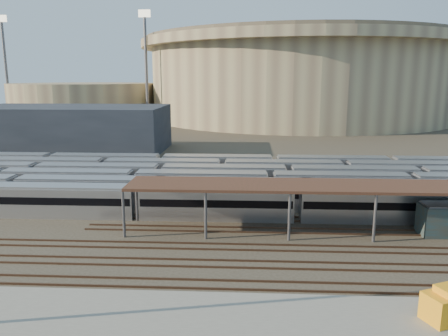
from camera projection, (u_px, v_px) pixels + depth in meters
name	position (u px, v px, depth m)	size (l,w,h in m)	color
ground	(199.00, 243.00, 44.15)	(420.00, 420.00, 0.00)	#383026
apron	(102.00, 322.00, 29.74)	(50.00, 9.00, 0.20)	gray
subway_trains	(208.00, 182.00, 61.90)	(129.45, 23.90, 3.60)	#B0B0B5
inspection_shed	(410.00, 188.00, 45.89)	(60.30, 6.00, 5.30)	#58575C
empty_tracks	(193.00, 263.00, 39.25)	(170.00, 9.62, 0.18)	#4C3323
stadium	(298.00, 77.00, 176.29)	(124.00, 124.00, 32.50)	tan
secondary_arena	(84.00, 101.00, 172.90)	(56.00, 56.00, 14.00)	tan
service_building	(72.00, 129.00, 98.71)	(42.00, 20.00, 10.00)	#1E232D
floodlight_0	(146.00, 64.00, 148.98)	(4.00, 1.00, 38.40)	#58575C
floodlight_1	(6.00, 65.00, 161.62)	(4.00, 1.00, 38.40)	#58575C
floodlight_3	(215.00, 67.00, 196.80)	(4.00, 1.00, 38.40)	#58575C
yellow_equipment	(447.00, 307.00, 29.69)	(3.12, 1.95, 1.95)	orange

